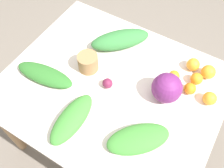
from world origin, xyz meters
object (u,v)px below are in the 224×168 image
Objects in this scene: greens_bunch_chard at (45,75)px; orange_4 at (174,76)px; orange_5 at (193,65)px; beet_root at (107,83)px; orange_2 at (190,89)px; greens_bunch_kale at (72,119)px; paper_bag at (88,62)px; orange_3 at (208,72)px; greens_bunch_dandelion at (138,139)px; cabbage_purple at (167,88)px; orange_0 at (210,98)px; orange_1 at (196,79)px; greens_bunch_scallion at (120,40)px.

orange_4 is (0.64, 0.38, 0.00)m from greens_bunch_chard.
beet_root is at bearing -134.74° from orange_5.
orange_5 reaches higher than orange_2.
greens_bunch_kale is at bearing -25.90° from greens_bunch_chard.
paper_bag reaches higher than greens_bunch_chard.
orange_3 reaches higher than greens_bunch_chard.
orange_3 is (0.80, 0.50, 0.01)m from greens_bunch_chard.
paper_bag is at bearing 110.61° from greens_bunch_kale.
orange_2 is 1.02× the size of orange_4.
orange_4 reaches higher than beet_root.
orange_3 is at bearing 74.34° from greens_bunch_dandelion.
cabbage_purple is 2.48× the size of orange_2.
paper_bag reaches higher than orange_0.
orange_1 is 0.91× the size of orange_5.
orange_2 is (0.45, 0.49, -0.00)m from greens_bunch_kale.
greens_bunch_dandelion is 0.85× the size of greens_bunch_scallion.
greens_bunch_scallion is (0.24, 0.45, 0.02)m from greens_bunch_chard.
orange_2 is (0.75, 0.34, 0.00)m from greens_bunch_chard.
greens_bunch_dandelion is 0.98× the size of greens_bunch_kale.
cabbage_purple is at bearing -137.95° from orange_2.
orange_0 is at bearing 40.40° from greens_bunch_kale.
orange_4 is (0.40, -0.07, -0.02)m from greens_bunch_scallion.
cabbage_purple is at bearing -122.84° from orange_1.
paper_bag is at bearing 151.34° from greens_bunch_dandelion.
cabbage_purple is 0.51× the size of greens_bunch_kale.
greens_bunch_scallion is 5.03× the size of orange_0.
orange_3 is (0.50, 0.64, 0.01)m from greens_bunch_kale.
orange_2 is (0.11, 0.10, -0.05)m from cabbage_purple.
greens_bunch_kale is at bearing -84.44° from greens_bunch_scallion.
orange_5 reaches higher than orange_1.
greens_bunch_dandelion is (0.47, -0.26, -0.02)m from paper_bag.
orange_1 is at bearing 76.55° from greens_bunch_dandelion.
greens_bunch_kale is 0.74m from orange_0.
orange_0 is at bearing -10.32° from greens_bunch_scallion.
orange_0 is at bearing 21.17° from greens_bunch_chard.
orange_3 is at bearing 72.63° from orange_2.
cabbage_purple is 1.39× the size of paper_bag.
greens_bunch_dandelion is 0.65m from greens_bunch_scallion.
greens_bunch_dandelion is 4.13× the size of orange_5.
greens_bunch_chard is at bearing -144.28° from orange_5.
greens_bunch_scallion is 0.52m from orange_2.
greens_bunch_chard reaches higher than beet_root.
greens_bunch_scallion is at bearing 75.08° from paper_bag.
beet_root is 0.88× the size of orange_2.
greens_bunch_dandelion is at bearing -104.99° from orange_2.
orange_2 reaches higher than greens_bunch_chard.
orange_2 is at bearing 14.70° from paper_bag.
orange_2 is (0.58, 0.15, -0.02)m from paper_bag.
paper_bag is 0.60m from orange_2.
orange_1 is (0.58, 0.23, -0.02)m from paper_bag.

